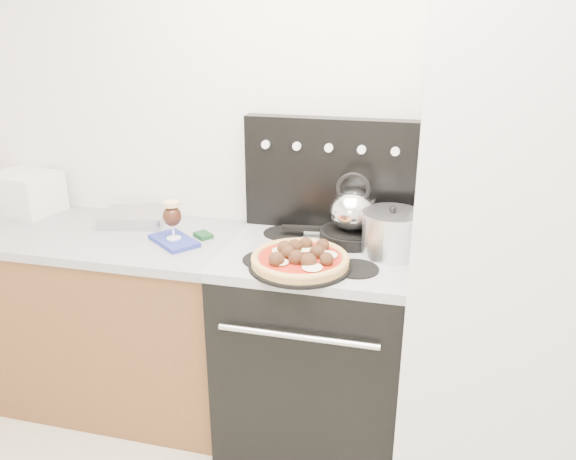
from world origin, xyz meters
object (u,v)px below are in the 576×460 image
(beer_glass, at_px, (172,220))
(pizza_pan, at_px, (300,265))
(tea_kettle, at_px, (352,207))
(pizza, at_px, (300,257))
(stock_pot, at_px, (391,235))
(skillet, at_px, (351,236))
(stove_body, at_px, (315,350))
(toaster_oven, at_px, (26,192))
(base_cabinet, at_px, (96,319))
(oven_mitt, at_px, (174,241))
(fridge, at_px, (497,263))

(beer_glass, distance_m, pizza_pan, 0.62)
(tea_kettle, bearing_deg, pizza, -107.69)
(tea_kettle, relative_size, stock_pot, 0.91)
(skillet, relative_size, stock_pot, 1.15)
(stove_body, xyz_separation_m, beer_glass, (-0.63, -0.02, 0.57))
(toaster_oven, relative_size, stock_pot, 1.35)
(base_cabinet, bearing_deg, toaster_oven, 157.64)
(toaster_oven, height_order, tea_kettle, tea_kettle)
(pizza, xyz_separation_m, skillet, (0.16, 0.31, -0.02))
(beer_glass, bearing_deg, oven_mitt, 0.00)
(pizza_pan, bearing_deg, stock_pot, 32.16)
(pizza, height_order, stock_pot, stock_pot)
(base_cabinet, relative_size, stove_body, 1.65)
(toaster_oven, xyz_separation_m, pizza, (1.49, -0.37, -0.04))
(toaster_oven, bearing_deg, oven_mitt, -1.76)
(pizza, distance_m, skillet, 0.35)
(oven_mitt, bearing_deg, pizza, -14.42)
(base_cabinet, relative_size, fridge, 0.76)
(pizza, xyz_separation_m, stock_pot, (0.33, 0.21, 0.05))
(oven_mitt, height_order, pizza_pan, pizza_pan)
(oven_mitt, bearing_deg, stove_body, 1.99)
(toaster_oven, relative_size, pizza_pan, 0.80)
(oven_mitt, distance_m, beer_glass, 0.10)
(pizza_pan, relative_size, skillet, 1.48)
(beer_glass, bearing_deg, stove_body, 1.99)
(pizza_pan, bearing_deg, fridge, 11.62)
(toaster_oven, bearing_deg, pizza, -2.01)
(tea_kettle, bearing_deg, toaster_oven, -173.35)
(stock_pot, bearing_deg, pizza, -147.84)
(stove_body, relative_size, toaster_oven, 2.77)
(pizza, distance_m, stock_pot, 0.39)
(oven_mitt, xyz_separation_m, tea_kettle, (0.75, 0.16, 0.17))
(toaster_oven, relative_size, tea_kettle, 1.49)
(base_cabinet, xyz_separation_m, tea_kettle, (1.23, 0.11, 0.65))
(oven_mitt, xyz_separation_m, skillet, (0.75, 0.16, 0.03))
(stove_body, bearing_deg, skillet, 47.72)
(stove_body, bearing_deg, beer_glass, -178.01)
(toaster_oven, xyz_separation_m, beer_glass, (0.90, -0.22, 0.01))
(stove_body, distance_m, pizza, 0.55)
(pizza, bearing_deg, skillet, 63.47)
(oven_mitt, bearing_deg, stock_pot, 3.29)
(fridge, relative_size, toaster_oven, 5.97)
(toaster_oven, bearing_deg, skillet, 9.85)
(base_cabinet, distance_m, toaster_oven, 0.73)
(base_cabinet, height_order, beer_glass, beer_glass)
(beer_glass, bearing_deg, tea_kettle, 11.81)
(oven_mitt, relative_size, beer_glass, 1.36)
(pizza_pan, bearing_deg, base_cabinet, 169.42)
(pizza, bearing_deg, pizza_pan, -75.96)
(oven_mitt, xyz_separation_m, beer_glass, (0.00, 0.00, 0.10))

